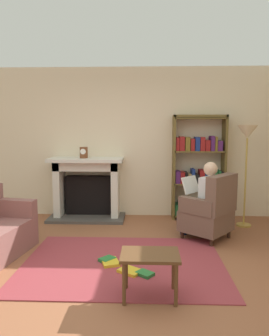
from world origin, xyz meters
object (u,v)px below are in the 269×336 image
Objects in this scene: fireplace at (87,186)px; floor_lamp at (247,141)px; mantel_clock at (84,153)px; bookshelf at (199,170)px; seated_reader at (204,197)px; side_table at (150,260)px; armchair_reading at (210,211)px.

floor_lamp is at bearing -8.70° from fireplace.
mantel_clock is at bearing 173.47° from floor_lamp.
bookshelf reaches higher than fireplace.
mantel_clock reaches higher than seated_reader.
floor_lamp reaches higher than side_table.
side_table is 3.03m from floor_lamp.
seated_reader is (-0.09, 0.08, 0.20)m from armchair_reading.
armchair_reading is 1.73× the size of side_table.
bookshelf is at bearing 3.84° from mantel_clock.
bookshelf is at bearing 1.06° from fireplace.
bookshelf is 1.08m from seated_reader.
armchair_reading is 0.85× the size of seated_reader.
bookshelf is 3.29× the size of side_table.
mantel_clock is 2.75m from floor_lamp.
mantel_clock is 2.05m from bookshelf.
fireplace is 2.84m from floor_lamp.
side_table is at bearing 12.40° from armchair_reading.
bookshelf reaches higher than floor_lamp.
floor_lamp is at bearing -32.74° from bookshelf.
armchair_reading is at bearing -135.54° from floor_lamp.
side_table is (1.14, -2.67, -0.82)m from mantel_clock.
bookshelf is at bearing 72.53° from side_table.
bookshelf is 1.21m from armchair_reading.
floor_lamp is (0.70, -0.45, 0.53)m from bookshelf.
floor_lamp is (0.69, 0.68, 0.99)m from armchair_reading.
fireplace is 0.62m from mantel_clock.
armchair_reading is at bearing -25.93° from mantel_clock.
seated_reader is 2.04× the size of side_table.
seated_reader reaches higher than armchair_reading.
bookshelf is 1.62× the size of seated_reader.
fireplace is 2.99m from side_table.
mantel_clock reaches higher than side_table.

